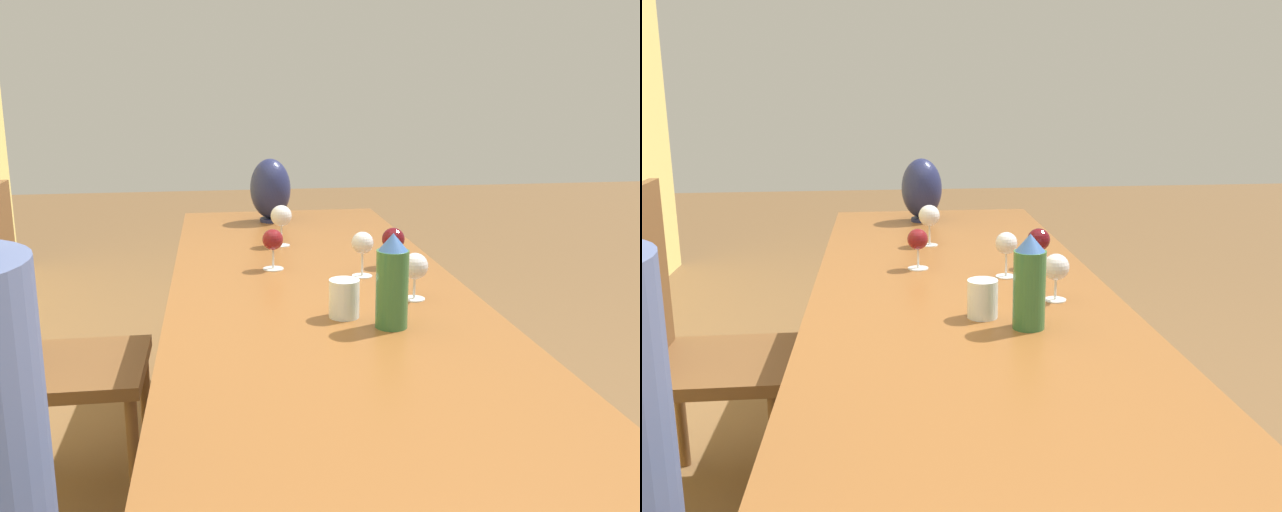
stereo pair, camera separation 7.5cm
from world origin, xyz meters
TOP-DOWN VIEW (x-y plane):
  - dining_table at (0.00, 0.00)m, footprint 3.03×0.85m
  - water_bottle at (-0.11, -0.13)m, footprint 0.08×0.08m
  - water_tumbler at (-0.02, -0.03)m, footprint 0.08×0.08m
  - vase at (1.26, 0.06)m, footprint 0.17×0.17m
  - wine_glass_0 at (0.80, 0.06)m, footprint 0.08×0.08m
  - wine_glass_1 at (0.48, 0.11)m, footprint 0.07×0.07m
  - wine_glass_2 at (0.35, -0.15)m, footprint 0.07×0.07m
  - wine_glass_4 at (0.46, -0.27)m, footprint 0.07×0.07m
  - wine_glass_5 at (0.10, -0.24)m, footprint 0.07×0.07m
  - chair_far at (0.43, 0.82)m, footprint 0.44×0.44m

SIDE VIEW (x-z plane):
  - chair_far at x=0.43m, z-range 0.02..1.03m
  - dining_table at x=0.00m, z-range 0.30..1.02m
  - water_tumbler at x=-0.02m, z-range 0.72..0.82m
  - wine_glass_4 at x=0.46m, z-range 0.75..0.88m
  - wine_glass_5 at x=0.10m, z-range 0.75..0.88m
  - wine_glass_1 at x=0.48m, z-range 0.75..0.88m
  - wine_glass_2 at x=0.35m, z-range 0.76..0.89m
  - wine_glass_0 at x=0.80m, z-range 0.76..0.91m
  - water_bottle at x=-0.11m, z-range 0.72..0.95m
  - vase at x=1.26m, z-range 0.73..1.00m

